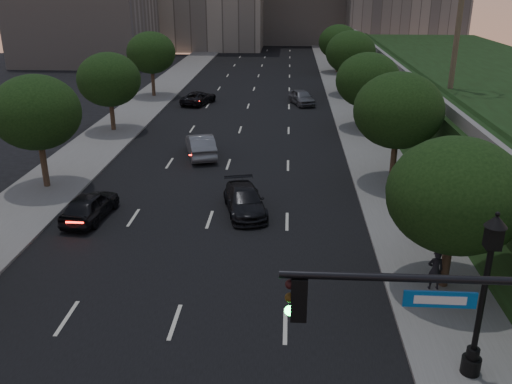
# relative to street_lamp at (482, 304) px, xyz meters

# --- Properties ---
(road_surface) EXTENTS (16.00, 140.00, 0.02)m
(road_surface) POSITION_rel_street_lamp_xyz_m (-9.77, 27.27, -2.62)
(road_surface) COLOR black
(road_surface) RESTS_ON ground
(sidewalk_right) EXTENTS (4.50, 140.00, 0.15)m
(sidewalk_right) POSITION_rel_street_lamp_xyz_m (0.48, 27.27, -2.56)
(sidewalk_right) COLOR slate
(sidewalk_right) RESTS_ON ground
(sidewalk_left) EXTENTS (4.50, 140.00, 0.15)m
(sidewalk_left) POSITION_rel_street_lamp_xyz_m (-20.02, 27.27, -2.56)
(sidewalk_left) COLOR slate
(sidewalk_left) RESTS_ON ground
(parapet_wall) EXTENTS (0.35, 90.00, 0.70)m
(parapet_wall) POSITION_rel_street_lamp_xyz_m (3.73, 25.27, 1.72)
(parapet_wall) COLOR slate
(parapet_wall) RESTS_ON embankment
(office_block_filler) EXTENTS (18.00, 16.00, 14.00)m
(office_block_filler) POSITION_rel_street_lamp_xyz_m (-35.77, 67.27, 4.37)
(office_block_filler) COLOR #9E9991
(office_block_filler) RESTS_ON ground
(tree_right_a) EXTENTS (5.20, 5.20, 6.24)m
(tree_right_a) POSITION_rel_street_lamp_xyz_m (0.53, 5.27, 1.39)
(tree_right_a) COLOR #38281C
(tree_right_a) RESTS_ON ground
(tree_right_b) EXTENTS (5.20, 5.20, 6.74)m
(tree_right_b) POSITION_rel_street_lamp_xyz_m (0.53, 17.27, 1.88)
(tree_right_b) COLOR #38281C
(tree_right_b) RESTS_ON ground
(tree_right_c) EXTENTS (5.20, 5.20, 6.24)m
(tree_right_c) POSITION_rel_street_lamp_xyz_m (0.53, 30.27, 1.39)
(tree_right_c) COLOR #38281C
(tree_right_c) RESTS_ON ground
(tree_right_d) EXTENTS (5.20, 5.20, 6.74)m
(tree_right_d) POSITION_rel_street_lamp_xyz_m (0.53, 44.27, 1.88)
(tree_right_d) COLOR #38281C
(tree_right_d) RESTS_ON ground
(tree_right_e) EXTENTS (5.20, 5.20, 6.24)m
(tree_right_e) POSITION_rel_street_lamp_xyz_m (0.53, 59.27, 1.39)
(tree_right_e) COLOR #38281C
(tree_right_e) RESTS_ON ground
(tree_left_b) EXTENTS (5.00, 5.00, 6.71)m
(tree_left_b) POSITION_rel_street_lamp_xyz_m (-20.07, 15.27, 1.94)
(tree_left_b) COLOR #38281C
(tree_left_b) RESTS_ON ground
(tree_left_c) EXTENTS (5.00, 5.00, 6.34)m
(tree_left_c) POSITION_rel_street_lamp_xyz_m (-20.07, 28.27, 1.57)
(tree_left_c) COLOR #38281C
(tree_left_c) RESTS_ON ground
(tree_left_d) EXTENTS (5.00, 5.00, 6.71)m
(tree_left_d) POSITION_rel_street_lamp_xyz_m (-20.07, 42.27, 1.94)
(tree_left_d) COLOR #38281C
(tree_left_d) RESTS_ON ground
(street_lamp) EXTENTS (0.64, 0.64, 5.62)m
(street_lamp) POSITION_rel_street_lamp_xyz_m (0.00, 0.00, 0.00)
(street_lamp) COLOR black
(street_lamp) RESTS_ON ground
(sedan_near_left) EXTENTS (2.13, 4.46, 1.47)m
(sedan_near_left) POSITION_rel_street_lamp_xyz_m (-15.93, 11.06, -1.90)
(sedan_near_left) COLOR black
(sedan_near_left) RESTS_ON ground
(sedan_mid_left) EXTENTS (2.98, 5.15, 1.60)m
(sedan_mid_left) POSITION_rel_street_lamp_xyz_m (-11.89, 21.99, -1.83)
(sedan_mid_left) COLOR slate
(sedan_mid_left) RESTS_ON ground
(sedan_far_left) EXTENTS (3.46, 5.03, 1.28)m
(sedan_far_left) POSITION_rel_street_lamp_xyz_m (-14.76, 39.00, -2.00)
(sedan_far_left) COLOR black
(sedan_far_left) RESTS_ON ground
(sedan_near_right) EXTENTS (2.94, 4.98, 1.35)m
(sedan_near_right) POSITION_rel_street_lamp_xyz_m (-8.03, 12.37, -1.96)
(sedan_near_right) COLOR black
(sedan_near_right) RESTS_ON ground
(sedan_far_right) EXTENTS (2.98, 4.63, 1.47)m
(sedan_far_right) POSITION_rel_street_lamp_xyz_m (-4.53, 39.43, -1.90)
(sedan_far_right) COLOR #5C5E63
(sedan_far_right) RESTS_ON ground
(pedestrian_a) EXTENTS (0.63, 0.43, 1.67)m
(pedestrian_a) POSITION_rel_street_lamp_xyz_m (0.05, 4.95, -1.65)
(pedestrian_a) COLOR black
(pedestrian_a) RESTS_ON sidewalk_right
(pedestrian_b) EXTENTS (1.09, 0.97, 1.86)m
(pedestrian_b) POSITION_rel_street_lamp_xyz_m (0.37, 9.33, -1.55)
(pedestrian_b) COLOR black
(pedestrian_b) RESTS_ON sidewalk_right
(pedestrian_c) EXTENTS (1.06, 0.69, 1.68)m
(pedestrian_c) POSITION_rel_street_lamp_xyz_m (1.09, 11.19, -1.65)
(pedestrian_c) COLOR black
(pedestrian_c) RESTS_ON sidewalk_right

